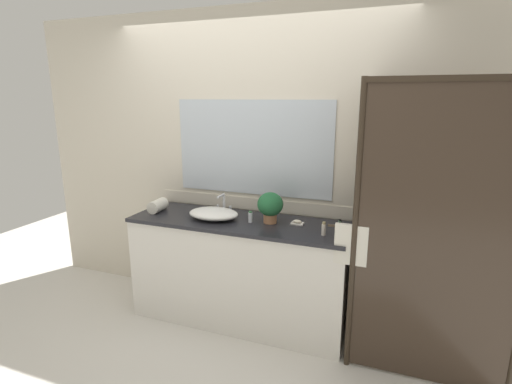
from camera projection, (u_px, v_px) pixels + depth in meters
name	position (u px, v px, depth m)	size (l,w,h in m)	color
ground_plane	(240.00, 319.00, 3.37)	(8.00, 8.00, 0.00)	silver
wall_back_with_mirror	(254.00, 165.00, 3.37)	(4.40, 0.06, 2.60)	beige
vanity_cabinet	(240.00, 270.00, 3.27)	(1.80, 0.58, 0.90)	silver
shower_enclosure	(408.00, 232.00, 2.52)	(1.20, 0.59, 2.00)	#2D2319
sink_basin	(214.00, 214.00, 3.19)	(0.42, 0.30, 0.08)	white
faucet	(224.00, 206.00, 3.36)	(0.17, 0.14, 0.17)	silver
potted_plant	(270.00, 206.00, 3.06)	(0.21, 0.21, 0.25)	#B77A51
soap_dish	(297.00, 222.00, 3.05)	(0.10, 0.07, 0.04)	silver
amenity_bottle_conditioner	(324.00, 229.00, 2.80)	(0.03, 0.03, 0.10)	silver
amenity_bottle_shampoo	(250.00, 217.00, 3.09)	(0.03, 0.03, 0.09)	silver
amenity_bottle_lotion	(340.00, 225.00, 2.92)	(0.02, 0.02, 0.08)	#4C7056
rolled_towel_near_edge	(158.00, 206.00, 3.38)	(0.11, 0.11, 0.19)	silver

